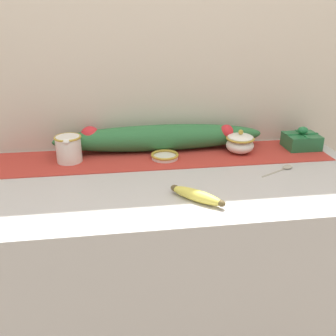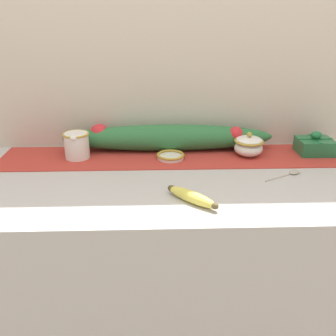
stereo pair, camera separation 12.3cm
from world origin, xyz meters
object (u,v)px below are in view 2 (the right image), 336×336
Objects in this scene: small_dish at (171,156)px; spoon at (292,173)px; banana at (191,197)px; gift_box at (315,145)px; cream_pitcher at (77,144)px; sugar_bowl at (249,146)px.

spoon is at bearing -20.35° from small_dish.
gift_box reaches higher than banana.
cream_pitcher is 0.80× the size of spoon.
small_dish is 0.45m from spoon.
gift_box is (0.15, 0.20, 0.03)m from spoon.
spoon is (0.37, 0.20, -0.01)m from banana.
spoon is at bearing -12.93° from cream_pitcher.
cream_pitcher is 1.09× the size of small_dish.
small_dish is 0.69× the size of banana.
banana is (0.05, -0.35, 0.00)m from small_dish.
gift_box is at bearing 4.06° from small_dish.
banana reaches higher than small_dish.
small_dish is at bearing 131.81° from spoon.
cream_pitcher reaches higher than gift_box.
small_dish reaches higher than spoon.
small_dish is at bearing -175.96° from sugar_bowl.
sugar_bowl is at bearing -0.12° from cream_pitcher.
banana is 0.42m from spoon.
sugar_bowl reaches higher than gift_box.
banana reaches higher than spoon.
banana is at bearing -82.21° from small_dish.
banana is (0.41, -0.37, -0.04)m from cream_pitcher.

